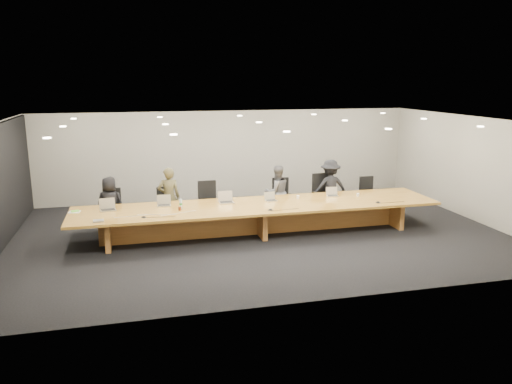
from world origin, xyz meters
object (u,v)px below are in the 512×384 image
person_b (169,197)px  laptop_e (333,192)px  chair_far_right (369,194)px  water_bottle (181,204)px  av_box (99,221)px  paper_cup_near (298,197)px  chair_left (168,206)px  chair_mid_right (282,198)px  laptop_c (226,197)px  mic_center (270,210)px  paper_cup_far (358,195)px  chair_mid_left (209,203)px  laptop_d (271,197)px  laptop_a (108,205)px  mic_right (378,202)px  chair_right (324,195)px  chair_far_left (113,210)px  conference_table (259,213)px  person_d (330,187)px  amber_mug (180,209)px  person_a (110,204)px  person_c (277,192)px  laptop_b (164,201)px  mic_left (144,217)px

person_b → laptop_e: (4.22, -0.78, 0.09)m
chair_far_right → laptop_e: chair_far_right is taller
water_bottle → av_box: bearing=-159.0°
water_bottle → paper_cup_near: water_bottle is taller
chair_left → chair_mid_right: chair_mid_right is taller
laptop_c → paper_cup_near: size_ratio=4.17×
water_bottle → mic_center: water_bottle is taller
chair_mid_right → paper_cup_far: 2.07m
chair_mid_left → chair_far_right: bearing=0.6°
laptop_d → laptop_a: bearing=171.2°
water_bottle → mic_center: bearing=-18.4°
chair_left → mic_right: chair_left is taller
chair_mid_right → chair_right: chair_right is taller
laptop_e → paper_cup_near: (-0.99, -0.07, -0.07)m
water_bottle → paper_cup_near: (3.03, 0.25, -0.07)m
chair_far_left → laptop_d: bearing=-17.7°
chair_mid_left → laptop_e: chair_mid_left is taller
chair_far_right → paper_cup_far: 1.46m
conference_table → chair_far_right: size_ratio=8.81×
chair_far_right → chair_left: bearing=179.8°
mic_right → person_d: bearing=107.0°
conference_table → paper_cup_near: size_ratio=102.36×
amber_mug → av_box: amber_mug is taller
chair_left → person_a: bearing=167.0°
chair_far_right → laptop_a: (-7.24, -1.04, 0.38)m
person_c → paper_cup_far: size_ratio=17.92×
mic_center → person_a: bearing=155.1°
chair_far_right → amber_mug: (-5.59, -1.43, 0.28)m
person_c → water_bottle: size_ratio=6.72×
laptop_b → paper_cup_near: (3.41, -0.09, -0.09)m
chair_mid_left → laptop_e: size_ratio=3.87×
person_c → laptop_b: (-3.10, -0.80, 0.14)m
chair_right → person_c: (-1.37, 0.03, 0.14)m
chair_mid_right → mic_right: (1.94, -1.83, 0.21)m
laptop_d → mic_left: laptop_d is taller
conference_table → chair_mid_right: chair_mid_right is taller
conference_table → laptop_d: (0.39, 0.28, 0.34)m
conference_table → paper_cup_near: (1.13, 0.34, 0.27)m
person_b → paper_cup_near: 3.34m
laptop_b → mic_left: bearing=-115.1°
chair_far_right → person_b: size_ratio=0.65×
chair_mid_right → amber_mug: bearing=-153.7°
chair_left → person_b: bearing=-98.0°
mic_left → chair_mid_right: bearing=25.5°
chair_mid_left → chair_mid_right: size_ratio=1.03×
chair_far_right → paper_cup_far: bearing=-129.0°
laptop_b → water_bottle: (0.38, -0.34, -0.02)m
laptop_b → water_bottle: size_ratio=1.51×
person_a → chair_right: bearing=-165.2°
chair_mid_right → laptop_b: 3.40m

